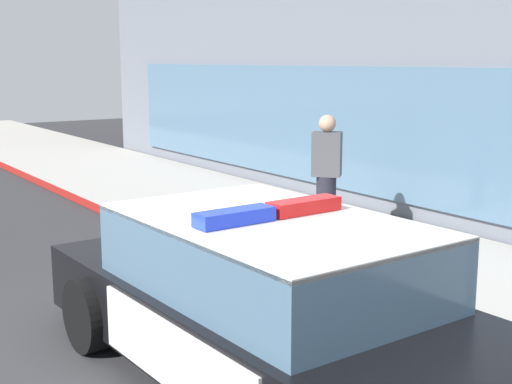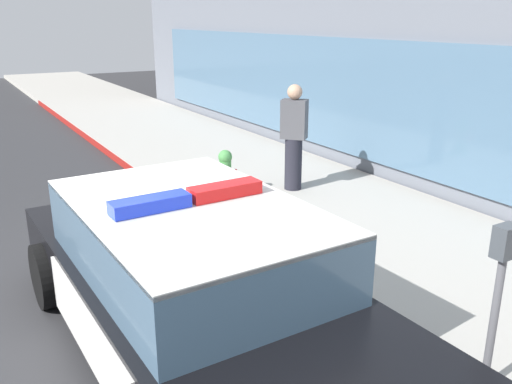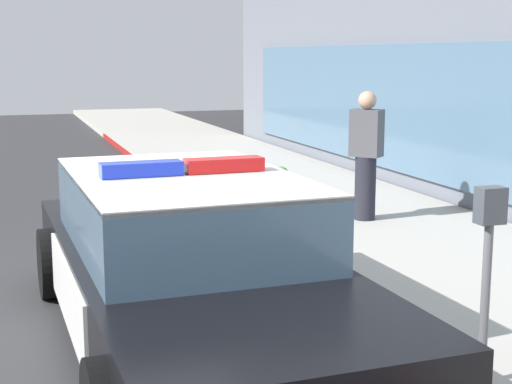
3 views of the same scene
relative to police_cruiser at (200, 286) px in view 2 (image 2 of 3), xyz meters
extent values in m
plane|color=#303033|center=(-1.44, -0.69, -0.68)|extent=(48.00, 48.00, 0.00)
cube|color=#B2ADA3|center=(-1.44, 3.10, -0.61)|extent=(48.00, 3.55, 0.15)
cube|color=maroon|center=(-1.44, 1.31, -0.61)|extent=(28.80, 0.04, 0.14)
cube|color=slate|center=(-5.42, 4.90, 0.77)|extent=(13.84, 0.08, 2.10)
cube|color=black|center=(0.06, 0.00, -0.18)|extent=(5.15, 2.04, 0.60)
cube|color=silver|center=(-1.72, -0.05, -0.02)|extent=(1.48, 1.90, 0.05)
cube|color=silver|center=(-0.07, 0.96, -0.18)|extent=(2.14, 0.09, 0.51)
cube|color=silver|center=(-0.01, -0.96, -0.18)|extent=(2.14, 0.09, 0.51)
cube|color=yellow|center=(-0.07, 0.97, -0.18)|extent=(0.22, 0.02, 0.26)
cube|color=slate|center=(-0.14, 0.00, 0.39)|extent=(2.70, 1.78, 0.60)
cube|color=silver|center=(-0.14, 0.00, 0.68)|extent=(2.70, 1.78, 0.04)
cube|color=red|center=(-0.15, 0.34, 0.76)|extent=(0.22, 0.65, 0.11)
cube|color=blue|center=(-0.13, -0.35, 0.76)|extent=(0.22, 0.65, 0.11)
cylinder|color=black|center=(-1.65, 0.90, -0.34)|extent=(0.69, 0.24, 0.68)
cylinder|color=black|center=(-1.59, -0.99, -0.34)|extent=(0.69, 0.24, 0.68)
cylinder|color=#4C994C|center=(-3.54, 2.09, -0.48)|extent=(0.28, 0.28, 0.10)
cylinder|color=#4C994C|center=(-3.54, 2.09, -0.21)|extent=(0.19, 0.19, 0.45)
sphere|color=#4C994C|center=(-3.54, 2.09, 0.09)|extent=(0.22, 0.22, 0.22)
cylinder|color=#B21E19|center=(-3.54, 2.09, 0.16)|extent=(0.06, 0.06, 0.05)
cylinder|color=#B21E19|center=(-3.54, 1.94, -0.18)|extent=(0.09, 0.10, 0.09)
cylinder|color=#B21E19|center=(-3.54, 2.23, -0.18)|extent=(0.09, 0.10, 0.09)
cylinder|color=#B21E19|center=(-3.39, 2.09, -0.22)|extent=(0.10, 0.12, 0.12)
cylinder|color=#23232D|center=(-3.24, 3.18, -0.11)|extent=(0.28, 0.28, 0.85)
cube|color=#4C4C51|center=(-3.24, 3.18, 0.63)|extent=(0.47, 0.46, 0.62)
sphere|color=tan|center=(-3.24, 3.18, 1.06)|extent=(0.24, 0.24, 0.24)
cylinder|color=slate|center=(1.69, 1.59, 0.02)|extent=(0.06, 0.06, 1.10)
cube|color=#474C51|center=(1.69, 1.59, 0.69)|extent=(0.12, 0.18, 0.24)
camera|label=1|loc=(4.24, -3.14, 1.93)|focal=49.32mm
camera|label=2|loc=(3.81, -1.69, 2.19)|focal=37.99mm
camera|label=3|loc=(5.76, -1.36, 1.64)|focal=53.35mm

